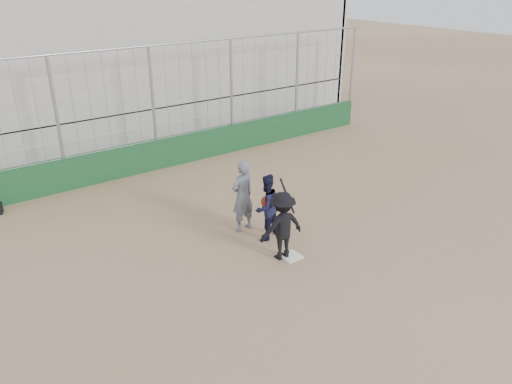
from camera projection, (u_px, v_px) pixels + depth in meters
ground at (291, 257)px, 11.65m from camera, size 90.00×90.00×0.00m
home_plate at (291, 256)px, 11.65m from camera, size 0.44×0.44×0.02m
backstop at (156, 141)px, 16.42m from camera, size 18.10×0.25×4.04m
bleachers at (96, 60)px, 19.27m from camera, size 20.25×6.70×6.98m
batter_at_plate at (282, 226)px, 11.31m from camera, size 1.12×0.80×1.81m
catcher_crouched at (266, 218)px, 12.22m from camera, size 0.98×0.86×1.15m
umpire at (243, 200)px, 12.52m from camera, size 0.74×0.54×1.70m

